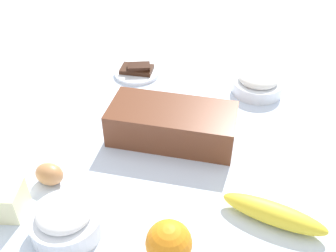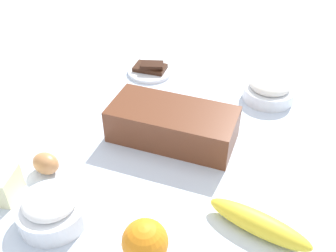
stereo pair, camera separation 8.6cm
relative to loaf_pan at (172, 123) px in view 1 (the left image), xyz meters
The scene contains 8 objects.
ground_plane 0.05m from the loaf_pan, 127.54° to the right, with size 2.40×2.40×0.02m, color silver.
loaf_pan is the anchor object (origin of this frame).
flour_bowl 0.30m from the loaf_pan, 54.27° to the left, with size 0.13×0.13×0.06m.
sugar_bowl 0.32m from the loaf_pan, 111.63° to the right, with size 0.13×0.13×0.07m.
banana 0.30m from the loaf_pan, 38.60° to the right, with size 0.19×0.04×0.04m, color yellow.
orange_fruit 0.31m from the loaf_pan, 77.33° to the right, with size 0.08×0.08×0.08m, color orange.
egg_near_butter 0.28m from the loaf_pan, 136.17° to the right, with size 0.04×0.04×0.06m, color #B57B4A.
chocolate_plate 0.30m from the loaf_pan, 123.10° to the left, with size 0.13×0.13×0.03m.
Camera 1 is at (0.17, -0.66, 0.57)m, focal length 41.32 mm.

